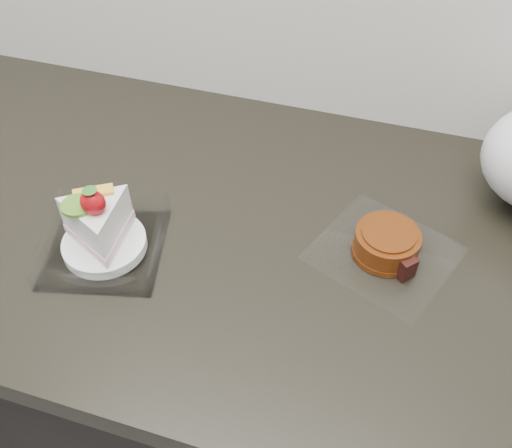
{
  "coord_description": "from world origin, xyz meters",
  "views": [
    {
      "loc": [
        0.24,
        1.15,
        1.5
      ],
      "look_at": [
        0.08,
        1.66,
        0.94
      ],
      "focal_mm": 40.0,
      "sensor_mm": 36.0,
      "label": 1
    }
  ],
  "objects": [
    {
      "name": "mooncake_wrap",
      "position": [
        0.26,
        1.7,
        0.92
      ],
      "size": [
        0.23,
        0.22,
        0.04
      ],
      "rotation": [
        0.0,
        0.0,
        -0.21
      ],
      "color": "white",
      "rests_on": "counter"
    },
    {
      "name": "counter",
      "position": [
        0.0,
        1.69,
        0.45
      ],
      "size": [
        2.04,
        0.64,
        0.9
      ],
      "color": "black",
      "rests_on": "ground"
    },
    {
      "name": "cake_tray",
      "position": [
        -0.11,
        1.59,
        0.93
      ],
      "size": [
        0.19,
        0.19,
        0.12
      ],
      "rotation": [
        0.0,
        0.0,
        0.24
      ],
      "color": "white",
      "rests_on": "counter"
    }
  ]
}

